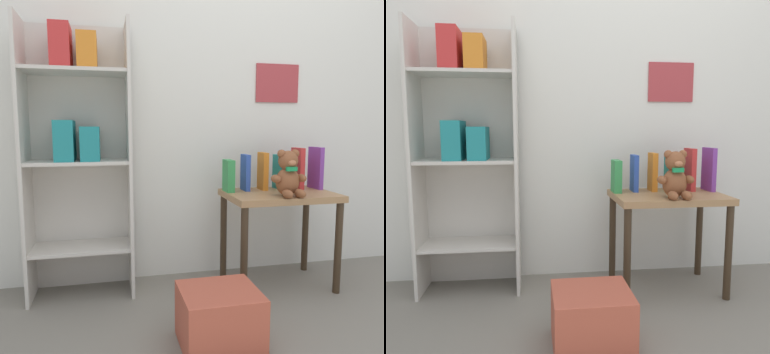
# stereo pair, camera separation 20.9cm
# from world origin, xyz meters

# --- Properties ---
(wall_back) EXTENTS (4.80, 0.07, 2.50)m
(wall_back) POSITION_xyz_m (0.00, 1.36, 1.25)
(wall_back) COLOR silver
(wall_back) RESTS_ON ground_plane
(bookshelf_side) EXTENTS (0.56, 0.29, 1.50)m
(bookshelf_side) POSITION_xyz_m (-0.91, 1.20, 0.85)
(bookshelf_side) COLOR beige
(bookshelf_side) RESTS_ON ground_plane
(display_table) EXTENTS (0.62, 0.42, 0.56)m
(display_table) POSITION_xyz_m (0.21, 1.03, 0.47)
(display_table) COLOR #9E754C
(display_table) RESTS_ON ground_plane
(teddy_bear) EXTENTS (0.19, 0.18, 0.25)m
(teddy_bear) POSITION_xyz_m (0.20, 0.91, 0.68)
(teddy_bear) COLOR brown
(teddy_bear) RESTS_ON display_table
(book_standing_green) EXTENTS (0.05, 0.12, 0.19)m
(book_standing_green) POSITION_xyz_m (-0.07, 1.13, 0.65)
(book_standing_green) COLOR #33934C
(book_standing_green) RESTS_ON display_table
(book_standing_blue) EXTENTS (0.03, 0.11, 0.21)m
(book_standing_blue) POSITION_xyz_m (0.04, 1.15, 0.67)
(book_standing_blue) COLOR #2D51B7
(book_standing_blue) RESTS_ON display_table
(book_standing_orange) EXTENTS (0.03, 0.10, 0.23)m
(book_standing_orange) POSITION_xyz_m (0.15, 1.15, 0.67)
(book_standing_orange) COLOR orange
(book_standing_orange) RESTS_ON display_table
(book_standing_teal) EXTENTS (0.04, 0.13, 0.21)m
(book_standing_teal) POSITION_xyz_m (0.27, 1.15, 0.67)
(book_standing_teal) COLOR teal
(book_standing_teal) RESTS_ON display_table
(book_standing_red) EXTENTS (0.03, 0.12, 0.25)m
(book_standing_red) POSITION_xyz_m (0.38, 1.14, 0.69)
(book_standing_red) COLOR red
(book_standing_red) RESTS_ON display_table
(book_standing_purple) EXTENTS (0.03, 0.14, 0.26)m
(book_standing_purple) POSITION_xyz_m (0.49, 1.12, 0.69)
(book_standing_purple) COLOR purple
(book_standing_purple) RESTS_ON display_table
(storage_bin) EXTENTS (0.33, 0.30, 0.25)m
(storage_bin) POSITION_xyz_m (-0.31, 0.50, 0.12)
(storage_bin) COLOR #AD4C38
(storage_bin) RESTS_ON ground_plane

